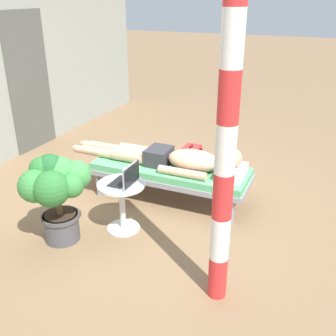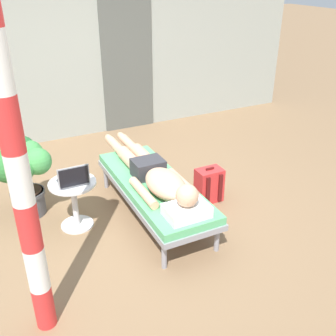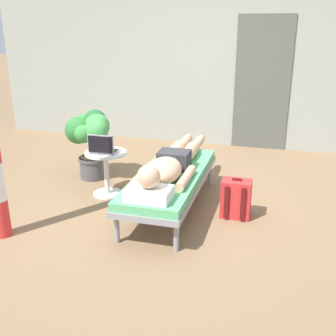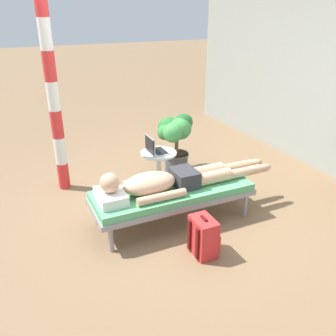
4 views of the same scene
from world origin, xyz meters
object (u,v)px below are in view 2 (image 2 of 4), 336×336
at_px(person_reclining, 155,175).
at_px(side_table, 74,196).
at_px(laptop, 73,179).
at_px(porch_post, 20,179).
at_px(lounge_chair, 154,188).
at_px(backpack, 209,185).
at_px(potted_plant, 21,167).

bearing_deg(person_reclining, side_table, 164.61).
xyz_separation_m(laptop, porch_post, (-0.55, -1.13, 0.69)).
distance_m(person_reclining, side_table, 0.86).
distance_m(lounge_chair, laptop, 0.86).
bearing_deg(porch_post, lounge_chair, 36.02).
bearing_deg(side_table, person_reclining, -15.39).
relative_size(lounge_chair, person_reclining, 0.85).
height_order(person_reclining, side_table, person_reclining).
distance_m(lounge_chair, backpack, 0.71).
bearing_deg(potted_plant, side_table, -47.78).
relative_size(backpack, porch_post, 0.17).
height_order(person_reclining, laptop, laptop).
relative_size(potted_plant, porch_post, 0.35).
height_order(laptop, porch_post, porch_post).
distance_m(person_reclining, laptop, 0.84).
height_order(potted_plant, porch_post, porch_post).
xyz_separation_m(lounge_chair, potted_plant, (-1.24, 0.65, 0.23)).
distance_m(lounge_chair, porch_post, 1.93).
bearing_deg(person_reclining, porch_post, -145.14).
bearing_deg(porch_post, side_table, 65.00).
relative_size(lounge_chair, laptop, 5.96).
height_order(side_table, backpack, side_table).
bearing_deg(potted_plant, lounge_chair, -27.59).
distance_m(side_table, potted_plant, 0.66).
relative_size(person_reclining, potted_plant, 2.46).
xyz_separation_m(lounge_chair, porch_post, (-1.37, -1.00, 0.93)).
bearing_deg(backpack, porch_post, -154.07).
bearing_deg(backpack, lounge_chair, -179.20).
distance_m(side_table, backpack, 1.54).
bearing_deg(lounge_chair, person_reclining, -90.00).
relative_size(lounge_chair, backpack, 4.36).
distance_m(lounge_chair, side_table, 0.84).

